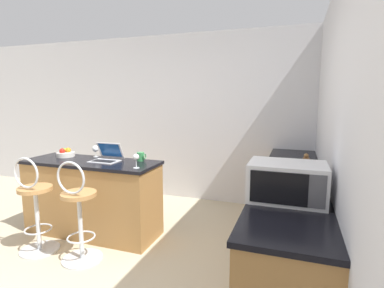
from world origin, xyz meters
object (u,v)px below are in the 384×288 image
fruit_bowl (66,153)px  mug_white (305,164)px  microwave (287,182)px  pepper_mill (305,170)px  bar_stool_far (79,214)px  laptop (107,156)px  mug_green (141,157)px  wine_glass_tall (95,149)px  wine_glass_short (136,158)px  bar_stool_near (35,207)px

fruit_bowl → mug_white: bearing=6.5°
microwave → pepper_mill: (0.13, 0.43, -0.01)m
bar_stool_far → laptop: size_ratio=3.25×
mug_white → mug_green: bearing=-172.7°
mug_green → mug_white: size_ratio=1.01×
wine_glass_tall → microwave: bearing=-21.0°
mug_green → wine_glass_short: wine_glass_short is taller
bar_stool_near → fruit_bowl: bar_stool_near is taller
bar_stool_far → microwave: microwave is taller
fruit_bowl → mug_white: fruit_bowl is taller
fruit_bowl → mug_white: (2.83, 0.32, 0.01)m
wine_glass_short → pepper_mill: bearing=-3.2°
microwave → wine_glass_short: 1.61m
bar_stool_near → mug_white: (2.64, 1.00, 0.45)m
bar_stool_far → laptop: 0.79m
pepper_mill → wine_glass_short: bearing=176.8°
wine_glass_short → bar_stool_near: bearing=-156.6°
wine_glass_short → wine_glass_tall: 0.87m
bar_stool_near → mug_white: 2.86m
fruit_bowl → mug_green: fruit_bowl is taller
pepper_mill → wine_glass_short: (-1.66, 0.09, -0.02)m
mug_green → laptop: bearing=-160.5°
bar_stool_near → pepper_mill: (2.63, 0.33, 0.53)m
microwave → mug_white: size_ratio=5.15×
pepper_mill → wine_glass_tall: bearing=169.3°
pepper_mill → laptop: bearing=171.9°
bar_stool_far → mug_green: size_ratio=9.91×
microwave → pepper_mill: 0.45m
laptop → pepper_mill: size_ratio=1.16×
bar_stool_near → wine_glass_short: size_ratio=6.80×
laptop → wine_glass_tall: 0.32m
microwave → mug_green: microwave is taller
bar_stool_far → pepper_mill: size_ratio=3.76×
bar_stool_near → wine_glass_short: bearing=23.4°
microwave → fruit_bowl: bearing=163.8°
mug_green → wine_glass_short: (0.14, -0.35, 0.06)m
wine_glass_tall → laptop: bearing=-29.0°
wine_glass_tall → mug_green: bearing=-1.8°
bar_stool_near → bar_stool_far: same height
bar_stool_near → fruit_bowl: bearing=105.0°
bar_stool_far → wine_glass_tall: same height
laptop → wine_glass_tall: (-0.27, 0.15, 0.05)m
pepper_mill → bar_stool_far: bearing=-171.0°
bar_stool_far → fruit_bowl: 1.10m
bar_stool_near → pepper_mill: pepper_mill is taller
bar_stool_near → fruit_bowl: 0.83m
laptop → wine_glass_short: size_ratio=2.09×
mug_green → wine_glass_tall: wine_glass_tall is taller
bar_stool_far → wine_glass_short: (0.42, 0.42, 0.51)m
bar_stool_far → mug_white: bearing=25.6°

